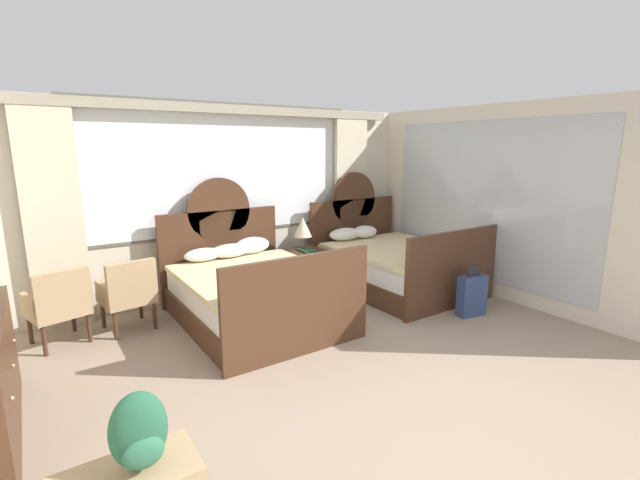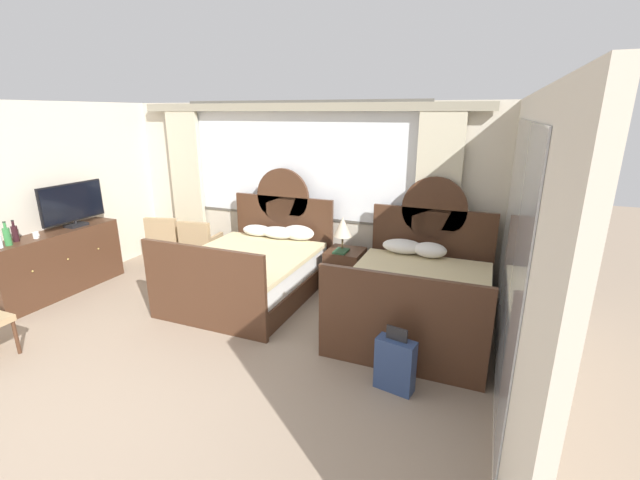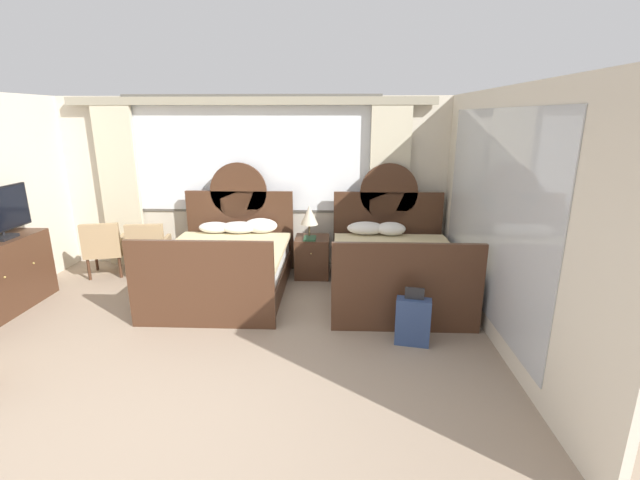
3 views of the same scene
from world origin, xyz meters
name	(u,v)px [view 2 (image 2 of 3)]	position (x,y,z in m)	size (l,w,h in m)	color
ground_plane	(94,433)	(0.00, 0.00, 0.00)	(24.00, 24.00, 0.00)	gray
wall_back_window	(300,183)	(0.00, 4.12, 1.46)	(6.14, 0.22, 2.72)	beige
wall_left	(23,203)	(-3.10, 1.76, 1.35)	(0.07, 4.72, 2.70)	beige
wall_right_mirror	(517,260)	(3.10, 1.79, 1.35)	(0.08, 4.72, 2.70)	beige
bed_near_window	(253,270)	(-0.21, 2.91, 0.38)	(1.70, 2.18, 1.71)	#472B1C
bed_near_mirror	(417,296)	(2.13, 2.90, 0.38)	(1.70, 2.18, 1.71)	#472B1C
nightstand_between_beds	(345,270)	(0.97, 3.58, 0.31)	(0.52, 0.54, 0.62)	#472B1C
table_lamp_on_nightstand	(343,227)	(0.93, 3.57, 0.96)	(0.27, 0.27, 0.50)	brown
book_on_nightstand	(341,251)	(0.94, 3.48, 0.63)	(0.18, 0.26, 0.03)	#285133
dresser_minibar	(57,263)	(-2.84, 1.90, 0.46)	(0.48, 1.85, 0.92)	#472B1C
tv_flatscreen	(73,204)	(-2.82, 2.28, 1.25)	(0.20, 1.00, 0.64)	black
bottle_soda_green	(7,236)	(-2.78, 1.28, 1.04)	(0.08, 0.08, 0.32)	#337A3D
bottle_wine_dark	(15,233)	(-2.87, 1.44, 1.03)	(0.07, 0.07, 0.29)	black
cup_on_dresser	(36,235)	(-2.77, 1.63, 0.96)	(0.11, 0.08, 0.08)	white
armchair_by_window_left	(200,243)	(-1.53, 3.45, 0.48)	(0.61, 0.61, 0.87)	tan
armchair_by_window_centre	(167,238)	(-2.23, 3.45, 0.48)	(0.66, 0.66, 0.87)	tan
suitcase_on_floor	(395,365)	(2.18, 1.51, 0.27)	(0.39, 0.22, 0.66)	navy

